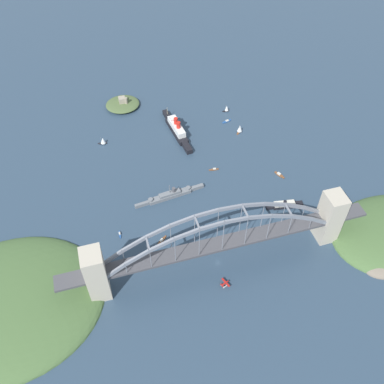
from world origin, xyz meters
The scene contains 16 objects.
ground_plane centered at (0.00, 0.00, 0.00)m, with size 1400.00×1400.00×0.00m, color #2D4256.
harbor_arch_bridge centered at (0.00, 0.00, 28.42)m, with size 269.43×19.42×65.30m.
headland_west_shore centered at (-178.21, 7.15, 0.00)m, with size 156.76×135.77×23.59m.
ocean_liner centered at (11.84, 182.56, 5.77)m, with size 15.62×81.02×19.80m.
naval_cruiser centered at (-20.52, 87.03, 2.85)m, with size 73.01×12.14×16.69m.
harbor_ferry_steamer centered at (83.64, 43.10, 2.39)m, with size 37.46×11.59×7.87m.
fort_island_mid_harbor centered at (-39.16, 252.12, 3.43)m, with size 41.66×38.85×13.75m.
seaplane_taxiing_near_bridge centered at (-1.78, -23.15, 2.28)m, with size 7.83×9.79×5.19m.
small_boat_0 centered at (82.54, 163.74, 4.96)m, with size 9.30×9.20×10.69m.
small_boat_1 centered at (74.86, 186.22, 0.63)m, with size 12.14×5.18×1.75m.
small_boat_2 centered at (-41.64, 36.77, 0.77)m, with size 10.14×8.69×2.20m.
small_boat_3 centered at (-73.01, 187.72, 4.39)m, with size 10.42×6.94×9.50m.
small_boat_4 centered at (-77.42, 54.62, 0.65)m, with size 1.99×9.02×1.82m.
small_boat_5 centered at (81.47, 205.72, 4.20)m, with size 8.59×4.84×9.07m.
small_boat_6 centered at (33.79, 111.64, 0.78)m, with size 10.56×2.70×2.20m.
small_boat_7 centered at (97.18, 84.56, 0.82)m, with size 7.18×12.45×2.32m.
Camera 1 is at (-80.73, -192.70, 314.56)m, focal length 39.63 mm.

